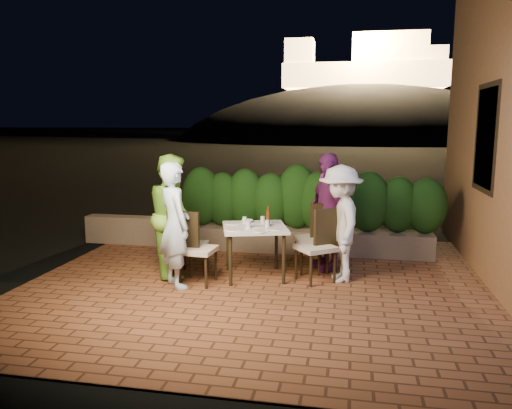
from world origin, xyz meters
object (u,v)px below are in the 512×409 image
(chair_left_back, at_px, (194,244))
(chair_right_back, at_px, (312,238))
(chair_right_front, at_px, (316,246))
(diner_green, at_px, (173,215))
(diner_purple, at_px, (328,211))
(chair_left_front, at_px, (198,248))
(diner_white, at_px, (340,224))
(parapet_lamp, at_px, (163,214))
(beer_bottle, at_px, (268,216))
(diner_blue, at_px, (175,225))
(bowl, at_px, (247,221))
(dining_table, at_px, (255,252))

(chair_left_back, height_order, chair_right_back, chair_right_back)
(chair_right_front, bearing_deg, diner_green, -36.20)
(chair_right_front, distance_m, diner_purple, 0.77)
(chair_left_back, bearing_deg, chair_left_front, -75.30)
(diner_purple, bearing_deg, diner_white, -8.24)
(chair_left_front, distance_m, chair_left_back, 0.50)
(chair_right_front, bearing_deg, diner_purple, -138.64)
(chair_left_front, bearing_deg, chair_right_back, 35.47)
(chair_right_front, relative_size, parapet_lamp, 7.31)
(chair_left_back, bearing_deg, beer_bottle, -5.33)
(chair_left_back, height_order, diner_purple, diner_purple)
(chair_left_front, relative_size, diner_green, 0.57)
(chair_right_back, distance_m, diner_blue, 2.08)
(chair_left_front, xyz_separation_m, diner_blue, (-0.26, -0.16, 0.35))
(chair_left_back, bearing_deg, diner_purple, 7.70)
(chair_left_back, xyz_separation_m, chair_right_back, (1.70, 0.44, 0.06))
(beer_bottle, xyz_separation_m, bowl, (-0.34, 0.15, -0.12))
(chair_left_front, relative_size, diner_white, 0.61)
(diner_blue, bearing_deg, beer_bottle, -100.19)
(chair_left_back, height_order, parapet_lamp, chair_left_back)
(bowl, xyz_separation_m, diner_green, (-1.03, -0.34, 0.12))
(chair_right_front, height_order, chair_right_back, chair_right_back)
(dining_table, relative_size, parapet_lamp, 6.36)
(diner_purple, xyz_separation_m, parapet_lamp, (-3.02, 0.96, -0.32))
(parapet_lamp, bearing_deg, bowl, -35.67)
(chair_left_back, relative_size, diner_green, 0.51)
(diner_green, distance_m, diner_white, 2.41)
(parapet_lamp, bearing_deg, diner_white, -25.00)
(parapet_lamp, bearing_deg, chair_right_back, -21.96)
(diner_green, relative_size, diner_white, 1.08)
(diner_green, xyz_separation_m, diner_white, (2.40, 0.16, -0.07))
(parapet_lamp, bearing_deg, diner_blue, -64.62)
(beer_bottle, distance_m, diner_white, 1.03)
(diner_purple, bearing_deg, chair_right_front, -39.85)
(bowl, relative_size, chair_right_back, 0.16)
(bowl, xyz_separation_m, chair_right_back, (0.95, 0.20, -0.26))
(diner_purple, bearing_deg, bowl, -101.29)
(bowl, height_order, chair_left_front, chair_left_front)
(dining_table, distance_m, chair_right_front, 0.89)
(beer_bottle, bearing_deg, diner_green, -172.47)
(chair_right_back, bearing_deg, parapet_lamp, -39.66)
(chair_left_back, xyz_separation_m, chair_right_front, (1.80, -0.05, 0.06))
(diner_white, bearing_deg, dining_table, -97.55)
(chair_left_back, bearing_deg, parapet_lamp, 115.19)
(chair_right_back, bearing_deg, diner_white, 120.86)
(diner_green, bearing_deg, chair_left_front, -152.29)
(bowl, relative_size, parapet_lamp, 1.18)
(dining_table, distance_m, chair_left_back, 0.93)
(chair_left_back, distance_m, diner_white, 2.16)
(dining_table, relative_size, diner_white, 0.54)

